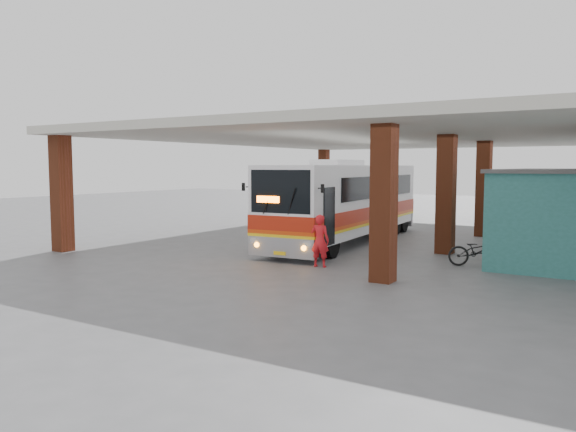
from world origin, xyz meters
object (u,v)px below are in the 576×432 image
Objects in this scene: coach_bus at (347,202)px; pedestrian at (320,241)px; red_chair at (526,235)px; motorcycle at (479,251)px.

pedestrian is at bearing -76.22° from coach_bus.
coach_bus is 7.61m from red_chair.
coach_bus is at bearing -127.27° from red_chair.
red_chair is (4.67, 9.45, -0.49)m from pedestrian.
motorcycle is at bearing -29.66° from coach_bus.
pedestrian is 2.19× the size of red_chair.
red_chair is at bearing -123.48° from pedestrian.
coach_bus reaches higher than red_chair.
coach_bus is at bearing 39.63° from motorcycle.
coach_bus reaches higher than pedestrian.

